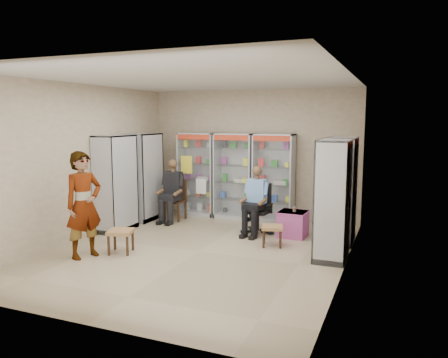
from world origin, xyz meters
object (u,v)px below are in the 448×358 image
at_px(cabinet_right_near, 333,200).
at_px(cabinet_left_near, 116,183).
at_px(wooden_chair, 175,200).
at_px(office_chair, 258,209).
at_px(standing_man, 84,205).
at_px(woven_stool_a, 272,236).
at_px(cabinet_left_far, 144,177).
at_px(seated_shopkeeper, 257,202).
at_px(cabinet_back_mid, 235,176).
at_px(cabinet_back_right, 274,178).
at_px(cabinet_back_left, 198,174).
at_px(cabinet_right_far, 341,190).
at_px(woven_stool_b, 121,241).
at_px(pink_trunk, 293,224).

xyz_separation_m(cabinet_right_near, cabinet_left_near, (-4.46, 0.20, 0.00)).
height_order(wooden_chair, office_chair, office_chair).
bearing_deg(standing_man, woven_stool_a, -36.61).
bearing_deg(cabinet_left_far, seated_shopkeeper, 84.87).
distance_m(cabinet_back_mid, cabinet_back_right, 0.95).
xyz_separation_m(cabinet_left_far, wooden_chair, (0.68, 0.20, -0.53)).
distance_m(cabinet_back_left, cabinet_back_right, 1.90).
height_order(cabinet_back_right, woven_stool_a, cabinet_back_right).
distance_m(cabinet_back_mid, seated_shopkeeper, 1.55).
distance_m(cabinet_back_mid, woven_stool_a, 2.53).
height_order(cabinet_right_far, cabinet_left_near, same).
distance_m(wooden_chair, seated_shopkeeper, 2.19).
height_order(cabinet_right_far, cabinet_right_near, same).
relative_size(cabinet_back_right, seated_shopkeeper, 1.53).
relative_size(cabinet_right_near, cabinet_left_near, 1.00).
distance_m(cabinet_back_right, cabinet_right_near, 2.76).
relative_size(cabinet_right_far, standing_man, 1.11).
distance_m(cabinet_right_far, cabinet_left_near, 4.55).
distance_m(cabinet_right_far, woven_stool_b, 4.17).
relative_size(office_chair, woven_stool_b, 2.51).
bearing_deg(cabinet_right_near, cabinet_left_far, 73.75).
height_order(cabinet_back_left, cabinet_right_near, same).
distance_m(office_chair, woven_stool_a, 0.99).
height_order(cabinet_left_near, woven_stool_a, cabinet_left_near).
height_order(cabinet_left_far, woven_stool_b, cabinet_left_far).
bearing_deg(cabinet_right_far, office_chair, 90.09).
distance_m(cabinet_back_right, cabinet_right_far, 1.98).
bearing_deg(cabinet_right_far, cabinet_left_near, 101.41).
relative_size(office_chair, standing_man, 0.57).
bearing_deg(woven_stool_b, pink_trunk, 40.53).
bearing_deg(woven_stool_a, pink_trunk, 75.22).
bearing_deg(cabinet_left_near, woven_stool_b, 38.04).
relative_size(wooden_chair, standing_man, 0.52).
xyz_separation_m(cabinet_left_near, pink_trunk, (3.55, 0.91, -0.74)).
relative_size(cabinet_left_near, pink_trunk, 3.77).
bearing_deg(woven_stool_a, cabinet_back_right, 105.02).
xyz_separation_m(cabinet_back_right, cabinet_right_near, (1.63, -2.23, 0.00)).
xyz_separation_m(cabinet_back_left, cabinet_back_right, (1.90, 0.00, 0.00)).
bearing_deg(woven_stool_a, office_chair, 124.33).
xyz_separation_m(cabinet_right_far, seated_shopkeeper, (-1.65, -0.05, -0.35)).
height_order(seated_shopkeeper, woven_stool_b, seated_shopkeeper).
height_order(woven_stool_a, woven_stool_b, woven_stool_b).
bearing_deg(cabinet_left_far, cabinet_left_near, -0.00).
bearing_deg(seated_shopkeeper, pink_trunk, 11.24).
bearing_deg(woven_stool_a, cabinet_left_far, 163.76).
height_order(cabinet_right_near, woven_stool_b, cabinet_right_near).
distance_m(woven_stool_b, standing_man, 0.92).
bearing_deg(wooden_chair, seated_shopkeeper, -11.97).
bearing_deg(woven_stool_b, office_chair, 50.08).
height_order(cabinet_left_far, wooden_chair, cabinet_left_far).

